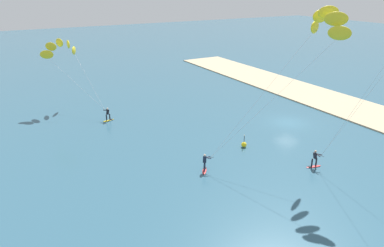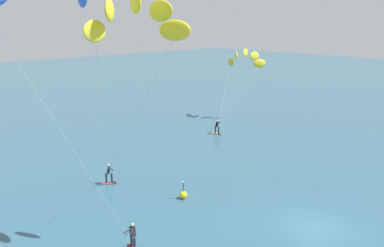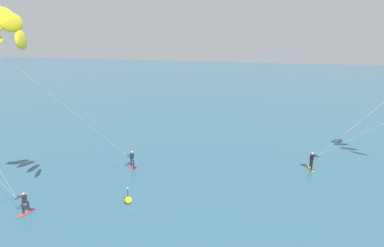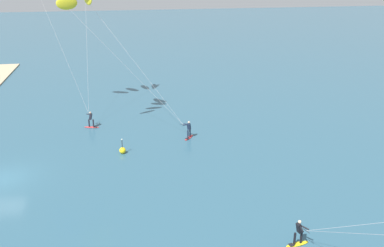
# 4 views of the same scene
# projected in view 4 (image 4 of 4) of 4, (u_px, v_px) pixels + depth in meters

# --- Properties ---
(ground_plane) EXTENTS (240.00, 240.00, 0.00)m
(ground_plane) POSITION_uv_depth(u_px,v_px,m) (4.00, 179.00, 32.18)
(ground_plane) COLOR #2D566B
(marker_buoy) EXTENTS (0.56, 0.56, 1.38)m
(marker_buoy) POSITION_uv_depth(u_px,v_px,m) (123.00, 150.00, 36.34)
(marker_buoy) COLOR yellow
(marker_buoy) RESTS_ON ground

